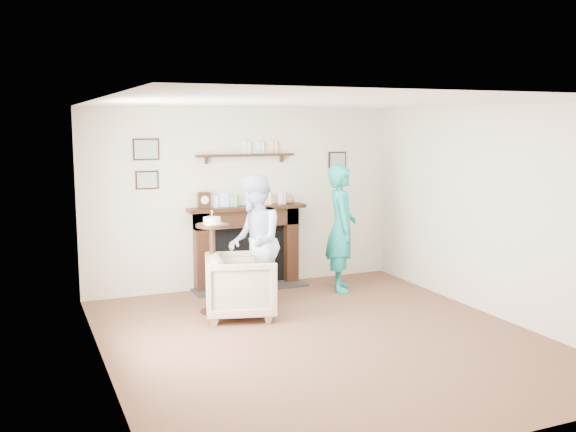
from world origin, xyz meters
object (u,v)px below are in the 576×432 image
at_px(pedestal_table, 213,250).
at_px(woman, 340,290).
at_px(man, 255,308).
at_px(armchair, 241,316).

bearing_deg(pedestal_table, woman, 9.97).
distance_m(man, woman, 1.45).
bearing_deg(pedestal_table, armchair, -47.93).
distance_m(man, pedestal_table, 0.93).
bearing_deg(man, pedestal_table, -76.61).
bearing_deg(woman, armchair, 131.97).
xyz_separation_m(armchair, pedestal_table, (-0.26, 0.28, 0.77)).
height_order(woman, pedestal_table, pedestal_table).
relative_size(armchair, man, 0.49).
relative_size(man, woman, 0.97).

